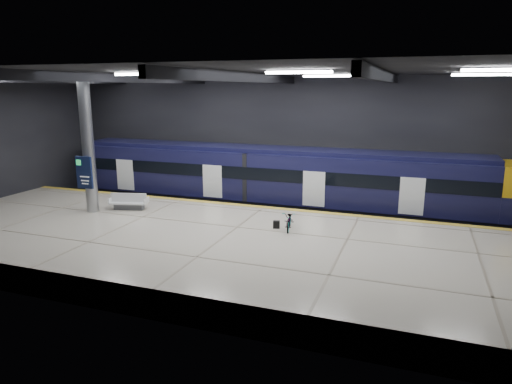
% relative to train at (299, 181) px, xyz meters
% --- Properties ---
extents(ground, '(30.00, 30.00, 0.00)m').
position_rel_train_xyz_m(ground, '(-1.17, -5.50, -2.06)').
color(ground, black).
rests_on(ground, ground).
extents(room_shell, '(30.10, 16.10, 8.05)m').
position_rel_train_xyz_m(room_shell, '(-1.18, -5.49, 3.66)').
color(room_shell, black).
rests_on(room_shell, ground).
extents(platform, '(30.00, 11.00, 1.10)m').
position_rel_train_xyz_m(platform, '(-1.17, -8.00, -1.51)').
color(platform, beige).
rests_on(platform, ground).
extents(safety_strip, '(30.00, 0.40, 0.01)m').
position_rel_train_xyz_m(safety_strip, '(-1.17, -2.75, -0.95)').
color(safety_strip, gold).
rests_on(safety_strip, platform).
extents(rails, '(30.00, 1.52, 0.16)m').
position_rel_train_xyz_m(rails, '(-1.17, 0.00, -1.98)').
color(rails, gray).
rests_on(rails, ground).
extents(train, '(29.40, 2.84, 3.79)m').
position_rel_train_xyz_m(train, '(0.00, 0.00, 0.00)').
color(train, black).
rests_on(train, ground).
extents(bench, '(2.08, 1.28, 0.86)m').
position_rel_train_xyz_m(bench, '(-7.67, -5.51, -0.66)').
color(bench, '#595B60').
rests_on(bench, platform).
extents(bicycle, '(0.90, 1.74, 0.87)m').
position_rel_train_xyz_m(bicycle, '(1.17, -6.08, -0.52)').
color(bicycle, '#99999E').
rests_on(bicycle, platform).
extents(pannier_bag, '(0.34, 0.26, 0.35)m').
position_rel_train_xyz_m(pannier_bag, '(0.57, -6.08, -0.78)').
color(pannier_bag, black).
rests_on(pannier_bag, platform).
extents(info_column, '(0.90, 0.78, 6.90)m').
position_rel_train_xyz_m(info_column, '(-9.17, -6.52, 2.40)').
color(info_column, '#9EA0A5').
rests_on(info_column, platform).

